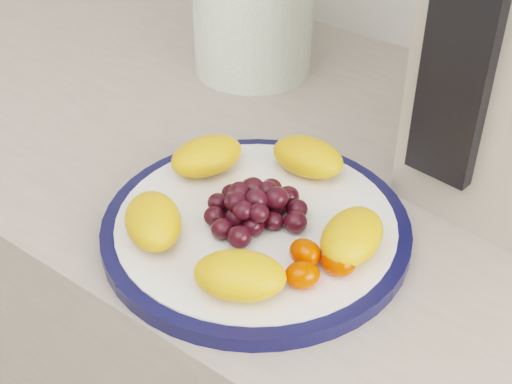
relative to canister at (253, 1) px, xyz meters
The scene contains 5 objects.
plate_rim 0.36m from the canister, 52.17° to the right, with size 0.29×0.29×0.01m, color #0D1037.
plate_face 0.35m from the canister, 52.17° to the right, with size 0.26×0.26×0.02m, color white.
canister is the anchor object (origin of this frame).
appliance_panel 0.37m from the canister, 23.97° to the right, with size 0.06×0.02×0.27m, color black.
fruit_plate 0.35m from the canister, 52.24° to the right, with size 0.25×0.25×0.04m.
Camera 1 is at (0.29, 0.64, 1.33)m, focal length 50.00 mm.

